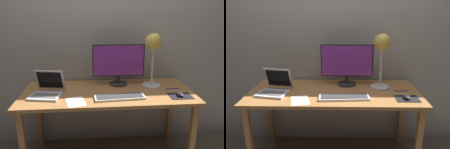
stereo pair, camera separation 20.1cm
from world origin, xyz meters
TOP-DOWN VIEW (x-y plane):
  - back_wall at (0.00, 0.40)m, footprint 4.80×0.06m
  - desk at (0.00, 0.00)m, footprint 1.60×0.70m
  - monitor at (0.12, 0.19)m, footprint 0.52×0.19m
  - keyboard_main at (0.09, -0.18)m, footprint 0.45×0.17m
  - laptop at (-0.55, -0.04)m, footprint 0.31×0.32m
  - desk_lamp at (0.45, 0.11)m, footprint 0.19×0.19m
  - mousepad at (0.64, -0.18)m, footprint 0.20×0.16m
  - mouse at (0.64, -0.18)m, footprint 0.06×0.10m
  - paper_sheet_near_mouse at (-0.29, -0.23)m, footprint 0.19×0.24m
  - pen at (0.63, 0.01)m, footprint 0.14×0.01m

SIDE VIEW (x-z plane):
  - desk at x=0.00m, z-range 0.29..1.03m
  - paper_sheet_near_mouse at x=-0.29m, z-range 0.74..0.74m
  - mousepad at x=0.64m, z-range 0.74..0.74m
  - pen at x=0.63m, z-range 0.74..0.75m
  - keyboard_main at x=0.09m, z-range 0.74..0.76m
  - mouse at x=0.64m, z-range 0.74..0.78m
  - laptop at x=-0.55m, z-range 0.69..0.91m
  - monitor at x=0.12m, z-range 0.76..1.18m
  - desk_lamp at x=0.45m, z-range 0.87..1.40m
  - back_wall at x=0.00m, z-range 0.00..2.60m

